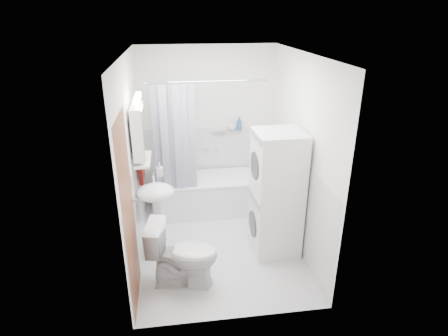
{
  "coord_description": "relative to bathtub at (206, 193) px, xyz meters",
  "views": [
    {
      "loc": [
        -0.51,
        -4.1,
        2.83
      ],
      "look_at": [
        0.09,
        0.15,
        1.01
      ],
      "focal_mm": 30.0,
      "sensor_mm": 36.0,
      "label": 1
    }
  ],
  "objects": [
    {
      "name": "medicine_cabinet",
      "position": [
        -0.82,
        -0.82,
        1.27
      ],
      "size": [
        0.13,
        0.5,
        0.71
      ],
      "color": "white",
      "rests_on": "room_walls"
    },
    {
      "name": "shampoo_a",
      "position": [
        0.43,
        0.32,
        0.93
      ],
      "size": [
        0.13,
        0.17,
        0.13
      ],
      "primitive_type": "imported",
      "color": "gray",
      "rests_on": "shower_caddy"
    },
    {
      "name": "towel",
      "position": [
        -0.86,
        -0.57,
        0.97
      ],
      "size": [
        0.07,
        0.36,
        0.87
      ],
      "color": "#58150E",
      "rests_on": "room_walls"
    },
    {
      "name": "tub_spout",
      "position": [
        0.2,
        0.33,
        0.56
      ],
      "size": [
        0.04,
        0.12,
        0.04
      ],
      "primitive_type": "cylinder",
      "rotation": [
        1.57,
        0.0,
        0.0
      ],
      "color": "silver",
      "rests_on": "room_walls"
    },
    {
      "name": "shelf",
      "position": [
        -0.81,
        -0.82,
        0.9
      ],
      "size": [
        0.18,
        0.54,
        0.02
      ],
      "primitive_type": "cube",
      "color": "silver",
      "rests_on": "room_walls"
    },
    {
      "name": "toilet",
      "position": [
        -0.4,
        -1.61,
        0.08
      ],
      "size": [
        0.83,
        0.56,
        0.75
      ],
      "primitive_type": "imported",
      "rotation": [
        0.0,
        0.0,
        1.38
      ],
      "color": "white",
      "rests_on": "ground"
    },
    {
      "name": "shower_caddy",
      "position": [
        0.25,
        0.32,
        0.85
      ],
      "size": [
        0.22,
        0.06,
        0.02
      ],
      "primitive_type": "cube",
      "color": "silver",
      "rests_on": "room_walls"
    },
    {
      "name": "room_walls",
      "position": [
        0.08,
        -0.92,
        1.19
      ],
      "size": [
        2.6,
        2.6,
        2.6
      ],
      "color": "white",
      "rests_on": "ground"
    },
    {
      "name": "door",
      "position": [
        -0.87,
        -1.47,
        0.7
      ],
      "size": [
        0.05,
        2.0,
        2.0
      ],
      "color": "brown",
      "rests_on": "ground"
    },
    {
      "name": "curtain_rod",
      "position": [
        0.0,
        -0.28,
        1.7
      ],
      "size": [
        1.6,
        0.02,
        0.02
      ],
      "primitive_type": "cylinder",
      "rotation": [
        0.0,
        1.57,
        0.0
      ],
      "color": "silver",
      "rests_on": "room_walls"
    },
    {
      "name": "sink",
      "position": [
        -0.67,
        -1.0,
        0.41
      ],
      "size": [
        0.44,
        0.37,
        1.04
      ],
      "color": "white",
      "rests_on": "ground"
    },
    {
      "name": "washer_dryer",
      "position": [
        0.76,
        -1.11,
        0.48
      ],
      "size": [
        0.58,
        0.57,
        1.56
      ],
      "rotation": [
        0.0,
        0.0,
        0.04
      ],
      "color": "white",
      "rests_on": "ground"
    },
    {
      "name": "wainscot",
      "position": [
        0.08,
        -0.63,
        0.3
      ],
      "size": [
        1.98,
        2.58,
        2.58
      ],
      "color": "white",
      "rests_on": "ground"
    },
    {
      "name": "shampoo_b",
      "position": [
        0.55,
        0.32,
        0.9
      ],
      "size": [
        0.08,
        0.21,
        0.08
      ],
      "primitive_type": "imported",
      "color": "#23518F",
      "rests_on": "shower_caddy"
    },
    {
      "name": "shower_curtain",
      "position": [
        -0.42,
        -0.28,
        0.95
      ],
      "size": [
        0.55,
        0.02,
        1.45
      ],
      "color": "#131B43",
      "rests_on": "curtain_rod"
    },
    {
      "name": "soap_pump",
      "position": [
        -0.63,
        -0.67,
        0.65
      ],
      "size": [
        0.08,
        0.17,
        0.08
      ],
      "primitive_type": "imported",
      "color": "gray",
      "rests_on": "sink"
    },
    {
      "name": "floor",
      "position": [
        0.08,
        -0.92,
        -0.3
      ],
      "size": [
        2.6,
        2.6,
        0.0
      ],
      "primitive_type": "plane",
      "color": "silver",
      "rests_on": "ground"
    },
    {
      "name": "bathtub",
      "position": [
        0.0,
        0.0,
        0.0
      ],
      "size": [
        1.42,
        0.67,
        0.54
      ],
      "color": "white",
      "rests_on": "ground"
    },
    {
      "name": "shelf_bottle",
      "position": [
        -0.81,
        -0.97,
        0.95
      ],
      "size": [
        0.07,
        0.18,
        0.07
      ],
      "primitive_type": "imported",
      "color": "gray",
      "rests_on": "shelf"
    },
    {
      "name": "shelf_cup",
      "position": [
        -0.81,
        -0.7,
        0.97
      ],
      "size": [
        0.1,
        0.09,
        0.1
      ],
      "primitive_type": "imported",
      "color": "gray",
      "rests_on": "shelf"
    }
  ]
}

